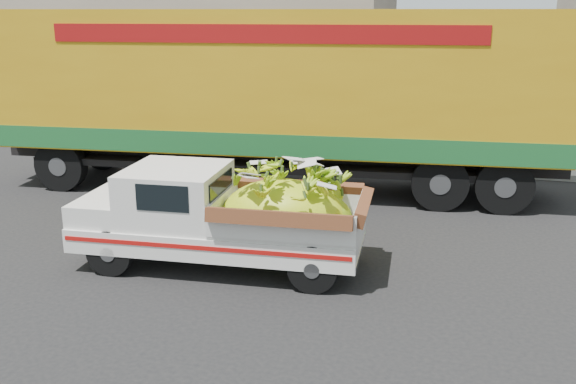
# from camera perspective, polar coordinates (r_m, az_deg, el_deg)

# --- Properties ---
(ground) EXTENTS (100.00, 100.00, 0.00)m
(ground) POSITION_cam_1_polar(r_m,az_deg,el_deg) (10.63, -7.94, -5.13)
(ground) COLOR black
(ground) RESTS_ON ground
(curb) EXTENTS (60.00, 0.25, 0.15)m
(curb) POSITION_cam_1_polar(r_m,az_deg,el_deg) (16.45, 1.08, 2.85)
(curb) COLOR gray
(curb) RESTS_ON ground
(sidewalk) EXTENTS (60.00, 4.00, 0.14)m
(sidewalk) POSITION_cam_1_polar(r_m,az_deg,el_deg) (18.45, 2.76, 4.25)
(sidewalk) COLOR gray
(sidewalk) RESTS_ON ground
(building_left) EXTENTS (18.00, 6.00, 5.00)m
(building_left) POSITION_cam_1_polar(r_m,az_deg,el_deg) (26.46, -11.60, 12.79)
(building_left) COLOR gray
(building_left) RESTS_ON ground
(pickup_truck) EXTENTS (4.42, 1.90, 1.51)m
(pickup_truck) POSITION_cam_1_polar(r_m,az_deg,el_deg) (9.62, -4.26, -2.17)
(pickup_truck) COLOR black
(pickup_truck) RESTS_ON ground
(semi_trailer) EXTENTS (12.04, 3.65, 3.80)m
(semi_trailer) POSITION_cam_1_polar(r_m,az_deg,el_deg) (13.75, -1.17, 8.94)
(semi_trailer) COLOR black
(semi_trailer) RESTS_ON ground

